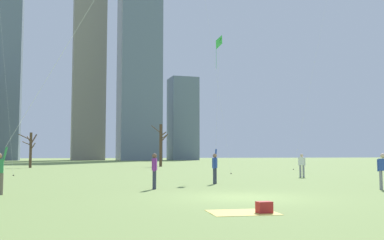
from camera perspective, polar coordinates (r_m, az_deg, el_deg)
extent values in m
plane|color=#7A934C|center=(16.67, 6.39, -9.80)|extent=(400.00, 400.00, 0.00)
cylinder|color=#33384C|center=(23.92, 2.87, -7.18)|extent=(0.14, 0.14, 0.85)
cylinder|color=#33384C|center=(24.13, 3.01, -7.15)|extent=(0.14, 0.14, 0.85)
cube|color=#2D4CA5|center=(24.01, 2.93, -5.51)|extent=(0.36, 0.39, 0.54)
sphere|color=#9E7051|center=(24.00, 2.93, -4.58)|extent=(0.22, 0.22, 0.22)
cylinder|color=#2D4CA5|center=(23.81, 2.80, -5.60)|extent=(0.09, 0.09, 0.55)
cylinder|color=#2D4CA5|center=(24.20, 3.06, -4.38)|extent=(0.19, 0.22, 0.56)
cube|color=green|center=(32.10, 3.48, 9.91)|extent=(0.79, 0.79, 1.02)
cylinder|color=black|center=(32.10, 3.48, 9.91)|extent=(0.33, 0.15, 0.64)
cylinder|color=green|center=(31.84, 3.12, 7.94)|extent=(0.02, 0.02, 1.50)
cylinder|color=silver|center=(27.96, 3.30, 4.03)|extent=(2.70, 6.36, 7.69)
cylinder|color=gray|center=(21.74, 23.02, -7.10)|extent=(0.14, 0.14, 0.85)
cube|color=#2D4CA5|center=(21.69, 23.25, -5.26)|extent=(0.36, 0.39, 0.54)
sphere|color=beige|center=(21.69, 23.22, -4.23)|extent=(0.22, 0.22, 0.22)
cylinder|color=#2D4CA5|center=(21.74, 22.71, -5.36)|extent=(0.09, 0.09, 0.55)
cylinder|color=#726656|center=(18.98, -23.21, -7.53)|extent=(0.14, 0.14, 0.85)
cylinder|color=#338C4C|center=(18.94, -22.79, -4.01)|extent=(0.21, 0.10, 0.56)
cylinder|color=silver|center=(19.53, -13.79, 12.41)|extent=(5.70, 0.44, 10.68)
cylinder|color=#33384C|center=(20.53, -4.79, -7.61)|extent=(0.14, 0.14, 0.85)
cylinder|color=#33384C|center=(20.32, -4.88, -7.65)|extent=(0.14, 0.14, 0.85)
cube|color=purple|center=(20.40, -4.82, -5.68)|extent=(0.31, 0.39, 0.54)
sphere|color=brown|center=(20.39, -4.81, -4.59)|extent=(0.22, 0.22, 0.22)
cylinder|color=purple|center=(20.61, -4.74, -5.76)|extent=(0.09, 0.09, 0.55)
cylinder|color=purple|center=(20.19, -4.90, -5.79)|extent=(0.09, 0.09, 0.55)
cylinder|color=gray|center=(32.02, 14.08, -6.36)|extent=(0.14, 0.14, 0.85)
cylinder|color=gray|center=(32.07, 13.69, -6.37)|extent=(0.14, 0.14, 0.85)
cube|color=white|center=(32.03, 13.86, -5.12)|extent=(0.38, 0.38, 0.54)
sphere|color=beige|center=(32.03, 13.85, -4.43)|extent=(0.22, 0.22, 0.22)
cylinder|color=white|center=(31.99, 14.23, -5.18)|extent=(0.09, 0.09, 0.55)
cylinder|color=white|center=(32.07, 13.49, -5.19)|extent=(0.09, 0.09, 0.55)
cylinder|color=silver|center=(40.12, 1.86, 13.94)|extent=(2.68, 4.25, 28.38)
cylinder|color=#3F3833|center=(36.60, 5.02, -6.83)|extent=(0.10, 0.10, 0.08)
cylinder|color=silver|center=(47.89, 15.78, 9.07)|extent=(3.06, 5.28, 25.19)
cylinder|color=#3F3833|center=(48.04, 12.83, -6.17)|extent=(0.10, 0.10, 0.08)
cylinder|color=#3F3833|center=(35.78, -21.87, -6.58)|extent=(0.10, 0.10, 0.08)
cube|color=#D8BF4C|center=(12.34, 6.47, -11.66)|extent=(1.95, 1.60, 0.01)
cube|color=#B22626|center=(12.27, 9.22, -10.95)|extent=(0.40, 0.28, 0.30)
cylinder|color=#4C3828|center=(57.10, -19.94, -3.64)|extent=(0.32, 0.32, 4.24)
cylinder|color=#4C3828|center=(56.88, -20.40, -2.81)|extent=(1.02, 0.61, 0.51)
cylinder|color=#4C3828|center=(56.67, -19.68, -3.21)|extent=(0.68, 0.98, 0.91)
cylinder|color=#4C3828|center=(57.86, -20.61, -2.06)|extent=(1.59, 1.50, 0.85)
cylinder|color=#4C3828|center=(57.68, -19.59, -2.36)|extent=(0.78, 1.30, 1.32)
cylinder|color=#4C3828|center=(57.78, -20.11, -2.37)|extent=(0.62, 1.41, 0.90)
cylinder|color=#4C3828|center=(59.26, -4.02, -3.26)|extent=(0.38, 0.38, 5.61)
cylinder|color=#4C3828|center=(60.01, -3.93, -2.18)|extent=(0.66, 1.47, 0.89)
cylinder|color=#4C3828|center=(59.73, -3.66, -2.43)|extent=(1.08, 0.86, 0.99)
cylinder|color=#4C3828|center=(59.44, -4.61, -1.20)|extent=(1.29, 0.61, 1.11)
cylinder|color=#4C3828|center=(58.97, -3.68, -1.80)|extent=(0.66, 0.95, 0.60)
cylinder|color=#4C3828|center=(58.96, -3.56, -2.13)|extent=(0.87, 1.00, 0.74)
cube|color=slate|center=(133.62, -1.18, 0.14)|extent=(8.03, 7.63, 24.62)
cube|color=slate|center=(137.55, -22.45, 8.18)|extent=(7.43, 8.73, 61.78)
cube|color=gray|center=(137.48, -13.02, 7.34)|extent=(9.42, 7.99, 58.84)
cube|color=slate|center=(127.55, -6.75, 7.08)|extent=(11.31, 10.04, 54.07)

